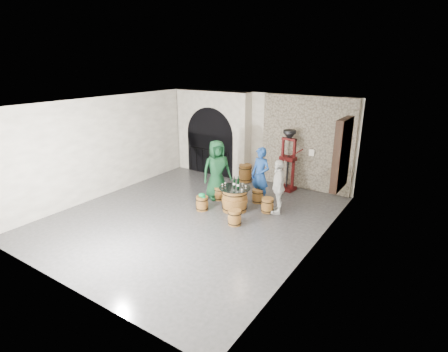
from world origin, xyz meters
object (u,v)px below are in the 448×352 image
Objects in this scene: corking_press at (288,156)px; person_green at (217,170)px; barrel_stool_far at (258,196)px; barrel_stool_right at (267,205)px; barrel_stool_left at (219,193)px; wine_bottle_right at (238,182)px; barrel_stool_near_left at (202,203)px; barrel_table at (235,199)px; person_blue at (260,175)px; barrel_stool_near_right at (235,218)px; person_white at (278,187)px; wine_bottle_center at (238,184)px; side_barrel at (245,173)px; wine_bottle_left at (234,183)px.

person_green is at bearing -121.43° from corking_press.
barrel_stool_right is (0.59, -0.50, 0.00)m from barrel_stool_far.
barrel_stool_left is at bearing -157.58° from barrel_stool_far.
barrel_stool_right is 1.33× the size of wine_bottle_right.
person_green reaches higher than barrel_stool_near_left.
barrel_table is 0.53× the size of person_blue.
person_blue is at bearing 72.97° from barrel_stool_far.
barrel_stool_near_right is at bearing -63.55° from wine_bottle_right.
wine_bottle_right is (-0.28, -0.88, -0.03)m from person_blue.
person_white reaches higher than wine_bottle_right.
person_green is at bearing 154.18° from wine_bottle_center.
side_barrel is (-1.05, 2.44, -0.04)m from barrel_table.
wine_bottle_left is at bearing -100.28° from person_blue.
barrel_stool_right is at bearing 19.38° from wine_bottle_right.
barrel_stool_left is 0.76m from person_green.
barrel_stool_far is 1.33× the size of wine_bottle_right.
corking_press reaches higher than wine_bottle_left.
person_green is (-0.15, 0.08, 0.74)m from barrel_stool_left.
person_blue is 1.09× the size of person_white.
barrel_stool_near_right is 0.25× the size of person_blue.
wine_bottle_right is at bearing -95.45° from corking_press.
barrel_stool_right is at bearing -46.35° from side_barrel.
side_barrel is at bearing 115.49° from barrel_stool_near_right.
barrel_table is at bearing -28.14° from barrel_stool_left.
person_green is (-1.29, -0.39, 0.74)m from barrel_stool_far.
person_green is 5.89× the size of wine_bottle_center.
corking_press is (1.40, 3.01, 1.00)m from barrel_stool_near_left.
barrel_stool_near_right is (1.37, -1.29, 0.00)m from barrel_stool_left.
barrel_stool_near_left is (0.03, -0.98, 0.00)m from barrel_stool_left.
corking_press is (0.07, 3.32, 1.00)m from barrel_stool_near_right.
person_green reaches higher than barrel_stool_far.
barrel_stool_left is 0.25× the size of person_blue.
person_blue reaches higher than barrel_stool_far.
barrel_stool_far is 1.00× the size of barrel_stool_near_left.
barrel_table is at bearing -95.52° from corking_press.
corking_press reaches higher than wine_bottle_center.
side_barrel is at bearing 115.38° from wine_bottle_center.
barrel_stool_near_right is at bearing -73.98° from person_blue.
barrel_stool_near_right is 3.47m from corking_press.
barrel_stool_near_left is at bearing -134.60° from person_green.
wine_bottle_left is 0.16× the size of corking_press.
person_white is 4.98× the size of wine_bottle_right.
barrel_stool_near_left is 1.33× the size of wine_bottle_center.
barrel_table reaches higher than barrel_stool_right.
barrel_table is 2.16× the size of barrel_stool_right.
person_green reaches higher than person_blue.
barrel_stool_left is 2.68m from corking_press.
barrel_table is 2.16× the size of barrel_stool_far.
barrel_stool_near_right is 1.12m from wine_bottle_center.
barrel_stool_far is 1.10m from person_white.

